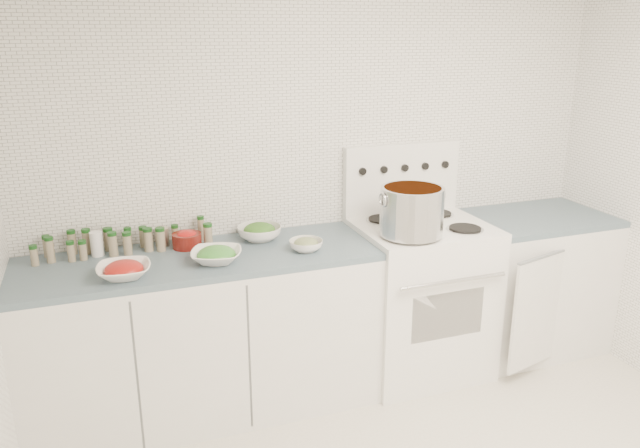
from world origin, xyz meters
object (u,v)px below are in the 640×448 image
(stove, at_px, (419,293))
(bowl_tomato, at_px, (124,270))
(bowl_snowpea, at_px, (216,255))
(stock_pot, at_px, (412,209))

(stove, xyz_separation_m, bowl_tomato, (-1.69, -0.16, 0.44))
(bowl_tomato, height_order, bowl_snowpea, same)
(bowl_tomato, distance_m, bowl_snowpea, 0.45)
(stove, relative_size, stock_pot, 3.70)
(stove, height_order, bowl_tomato, stove)
(bowl_snowpea, bearing_deg, stove, 4.96)
(bowl_tomato, xyz_separation_m, bowl_snowpea, (0.45, 0.05, 0.00))
(stock_pot, distance_m, bowl_snowpea, 1.08)
(bowl_tomato, relative_size, bowl_snowpea, 0.85)
(stove, distance_m, bowl_snowpea, 1.32)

